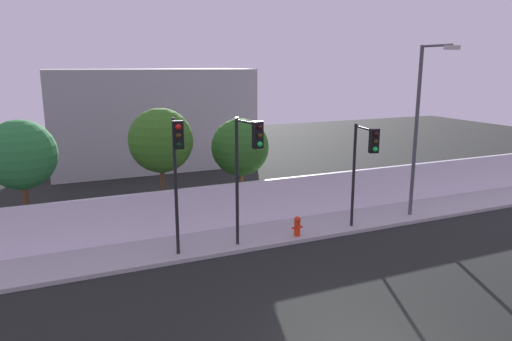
% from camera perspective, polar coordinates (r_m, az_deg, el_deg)
% --- Properties ---
extents(sidewalk, '(36.00, 2.40, 0.15)m').
position_cam_1_polar(sidewalk, '(18.49, -1.92, -8.20)').
color(sidewalk, '#AAAAAA').
rests_on(sidewalk, ground).
extents(perimeter_wall, '(36.00, 0.18, 1.80)m').
position_cam_1_polar(perimeter_wall, '(19.31, -3.37, -4.23)').
color(perimeter_wall, white).
rests_on(perimeter_wall, sidewalk).
extents(traffic_light_left, '(0.48, 1.58, 4.70)m').
position_cam_1_polar(traffic_light_left, '(16.21, -0.99, 1.73)').
color(traffic_light_left, black).
rests_on(traffic_light_left, sidewalk).
extents(traffic_light_center, '(0.51, 1.78, 4.23)m').
position_cam_1_polar(traffic_light_center, '(18.51, 12.97, 1.81)').
color(traffic_light_center, black).
rests_on(traffic_light_center, sidewalk).
extents(traffic_light_right, '(0.36, 1.14, 4.79)m').
position_cam_1_polar(traffic_light_right, '(15.67, -9.50, 1.33)').
color(traffic_light_right, black).
rests_on(traffic_light_right, sidewalk).
extents(street_lamp_curbside, '(0.61, 1.89, 7.28)m').
position_cam_1_polar(street_lamp_curbside, '(21.14, 19.21, 5.87)').
color(street_lamp_curbside, '#4C4C51').
rests_on(street_lamp_curbside, sidewalk).
extents(fire_hydrant, '(0.44, 0.26, 0.79)m').
position_cam_1_polar(fire_hydrant, '(18.48, 4.99, -6.61)').
color(fire_hydrant, red).
rests_on(fire_hydrant, sidewalk).
extents(roadside_tree_leftmost, '(2.53, 2.53, 4.76)m').
position_cam_1_polar(roadside_tree_leftmost, '(18.96, -26.48, 1.66)').
color(roadside_tree_leftmost, brown).
rests_on(roadside_tree_leftmost, ground).
extents(roadside_tree_midleft, '(2.60, 2.60, 4.98)m').
position_cam_1_polar(roadside_tree_midleft, '(19.34, -11.39, 3.55)').
color(roadside_tree_midleft, brown).
rests_on(roadside_tree_midleft, ground).
extents(roadside_tree_midright, '(2.49, 2.49, 4.42)m').
position_cam_1_polar(roadside_tree_midright, '(20.42, -1.93, 2.80)').
color(roadside_tree_midright, brown).
rests_on(roadside_tree_midright, ground).
extents(low_building_distant, '(12.76, 6.00, 6.35)m').
position_cam_1_polar(low_building_distant, '(32.13, -12.59, 6.17)').
color(low_building_distant, '#9D9D9D').
rests_on(low_building_distant, ground).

